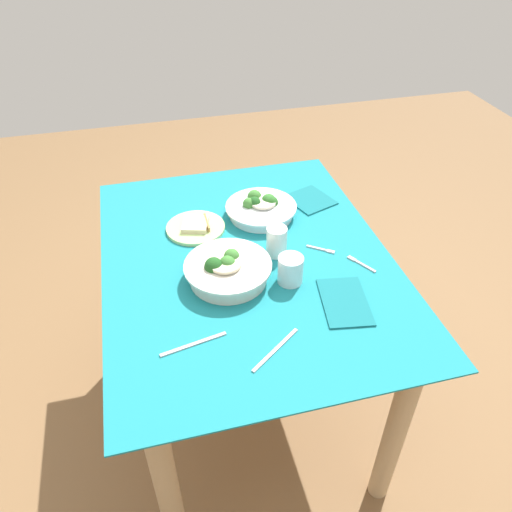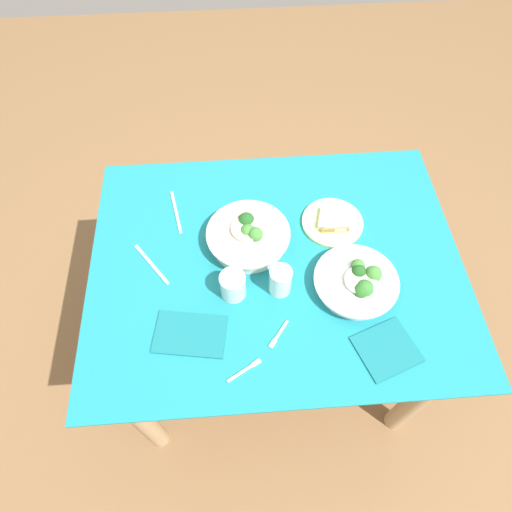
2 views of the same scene
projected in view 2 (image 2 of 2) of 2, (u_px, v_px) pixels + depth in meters
The scene contains 13 objects.
ground_plane at pixel (270, 349), 2.07m from camera, with size 6.00×6.00×0.00m, color brown.
dining_table at pixel (275, 282), 1.53m from camera, with size 1.20×0.93×0.77m.
broccoli_bowl_far at pixel (248, 236), 1.43m from camera, with size 0.27×0.27×0.09m.
broccoli_bowl_near at pixel (357, 282), 1.35m from camera, with size 0.26×0.26×0.08m.
bread_side_plate at pixel (333, 222), 1.49m from camera, with size 0.21×0.21×0.03m.
water_glass_center at pixel (233, 285), 1.32m from camera, with size 0.08×0.08×0.09m, color silver.
water_glass_side at pixel (281, 281), 1.32m from camera, with size 0.07×0.07×0.10m, color silver.
fork_by_far_bowl at pixel (278, 335), 1.28m from camera, with size 0.07×0.09×0.00m.
fork_by_near_bowl at pixel (246, 370), 1.22m from camera, with size 0.10×0.06×0.00m.
table_knife_left at pixel (176, 212), 1.53m from camera, with size 0.19×0.01×0.00m, color #B7B7BC.
table_knife_right at pixel (152, 264), 1.41m from camera, with size 0.19×0.01×0.00m, color #B7B7BC.
napkin_folded_upper at pixel (387, 349), 1.26m from camera, with size 0.16×0.15×0.01m, color #156870.
napkin_folded_lower at pixel (190, 334), 1.28m from camera, with size 0.21×0.13×0.01m, color #156870.
Camera 2 is at (-0.12, -0.75, 1.97)m, focal length 30.88 mm.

